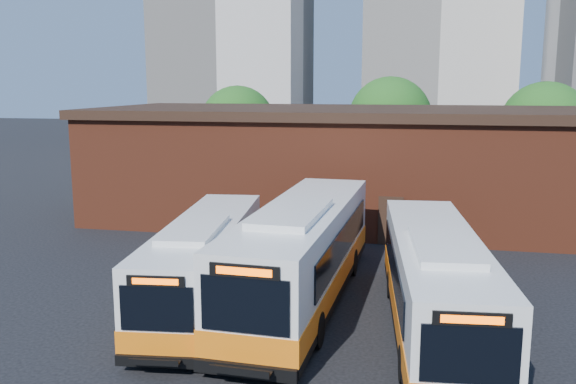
# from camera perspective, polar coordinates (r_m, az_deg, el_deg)

# --- Properties ---
(ground) EXTENTS (220.00, 220.00, 0.00)m
(ground) POSITION_cam_1_polar(r_m,az_deg,el_deg) (17.61, -2.76, -16.06)
(ground) COLOR black
(bus_midwest) EXTENTS (3.60, 11.69, 3.14)m
(bus_midwest) POSITION_cam_1_polar(r_m,az_deg,el_deg) (21.96, -7.78, -6.77)
(bus_midwest) COLOR white
(bus_midwest) RESTS_ON ground
(bus_mideast) EXTENTS (3.41, 13.73, 3.71)m
(bus_mideast) POSITION_cam_1_polar(r_m,az_deg,el_deg) (21.85, 1.38, -6.06)
(bus_mideast) COLOR white
(bus_mideast) RESTS_ON ground
(bus_east) EXTENTS (3.63, 12.43, 3.34)m
(bus_east) POSITION_cam_1_polar(r_m,az_deg,el_deg) (19.70, 13.61, -8.67)
(bus_east) COLOR white
(bus_east) RESTS_ON ground
(depot_building) EXTENTS (28.60, 12.60, 6.40)m
(depot_building) POSITION_cam_1_polar(r_m,az_deg,el_deg) (35.80, 5.26, 2.82)
(depot_building) COLOR maroon
(depot_building) RESTS_ON ground
(tree_west) EXTENTS (6.00, 6.00, 7.65)m
(tree_west) POSITION_cam_1_polar(r_m,az_deg,el_deg) (49.43, -4.73, 6.43)
(tree_west) COLOR #382314
(tree_west) RESTS_ON ground
(tree_mid) EXTENTS (6.56, 6.56, 8.36)m
(tree_mid) POSITION_cam_1_polar(r_m,az_deg,el_deg) (49.41, 9.51, 6.83)
(tree_mid) COLOR #382314
(tree_mid) RESTS_ON ground
(tree_east) EXTENTS (6.24, 6.24, 7.96)m
(tree_east) POSITION_cam_1_polar(r_m,az_deg,el_deg) (47.24, 22.85, 5.74)
(tree_east) COLOR #382314
(tree_east) RESTS_ON ground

